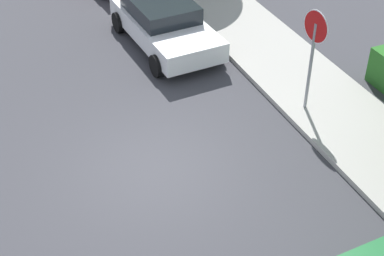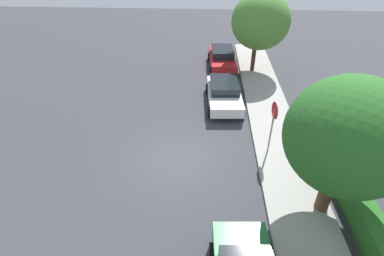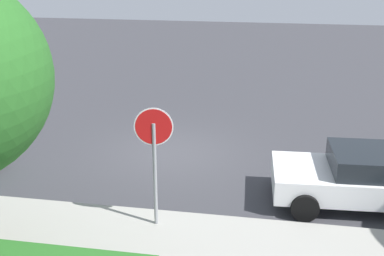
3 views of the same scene
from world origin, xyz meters
The scene contains 4 objects.
ground_plane centered at (0.00, 0.00, 0.00)m, with size 60.00×60.00×0.00m, color #38383D.
sidewalk_curb centered at (0.00, 4.93, 0.07)m, with size 32.00×2.50×0.14m, color #9E9B93.
stop_sign centered at (-0.61, 4.26, 1.93)m, with size 0.80×0.13×2.79m.
parked_car_white centered at (-5.33, 2.30, 0.72)m, with size 4.45×2.29×1.37m.
Camera 3 is at (-2.95, 13.18, 5.70)m, focal length 45.00 mm.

